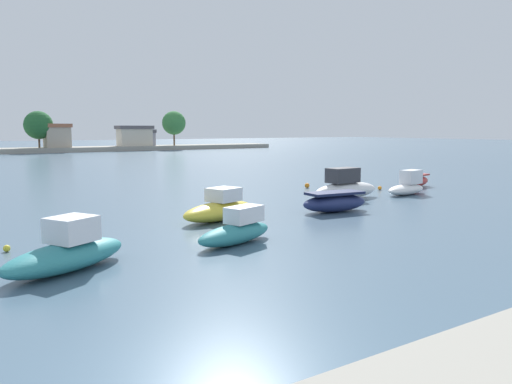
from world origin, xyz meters
name	(u,v)px	position (x,y,z in m)	size (l,w,h in m)	color
ground_plane	(214,375)	(0.00, 0.00, 0.00)	(400.00, 400.00, 0.00)	#476075
moored_boat_2	(67,252)	(-0.50, 8.69, 0.59)	(4.85, 3.61, 1.70)	teal
moored_boat_3	(237,230)	(6.00, 9.03, 0.52)	(4.15, 2.42, 1.42)	teal
moored_boat_4	(220,209)	(7.95, 13.81, 0.58)	(4.91, 2.98, 1.58)	yellow
moored_boat_5	(335,202)	(14.42, 12.65, 0.52)	(4.07, 1.96, 1.09)	navy
moored_boat_6	(345,188)	(18.41, 16.02, 0.74)	(5.34, 1.89, 2.01)	white
moored_boat_7	(407,186)	(23.52, 15.35, 0.58)	(3.86, 1.92, 1.66)	white
moored_boat_8	(415,181)	(27.63, 18.07, 0.47)	(3.71, 1.88, 0.97)	#C63833
mooring_buoy_0	(307,186)	(20.29, 22.18, 0.19)	(0.37, 0.37, 0.37)	orange
mooring_buoy_1	(380,188)	(23.91, 18.20, 0.15)	(0.30, 0.30, 0.30)	orange
mooring_buoy_2	(7,248)	(-1.76, 12.47, 0.13)	(0.26, 0.26, 0.26)	yellow
mooring_buoy_3	(358,189)	(21.86, 18.38, 0.17)	(0.33, 0.33, 0.33)	yellow
distant_shoreline	(13,143)	(10.52, 95.65, 1.91)	(131.38, 7.19, 8.28)	#9E998C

